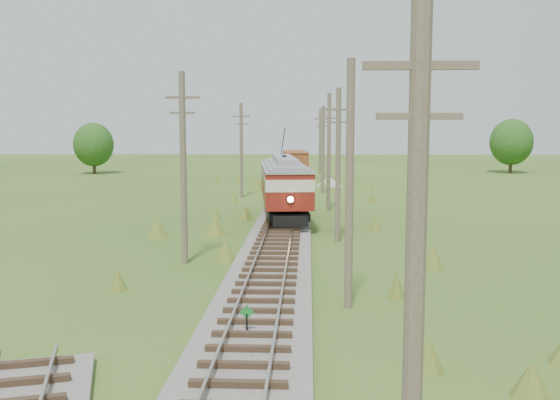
{
  "coord_description": "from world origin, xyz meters",
  "views": [
    {
      "loc": [
        1.66,
        -16.86,
        6.46
      ],
      "look_at": [
        0.0,
        19.19,
        2.21
      ],
      "focal_mm": 40.0,
      "sensor_mm": 36.0,
      "label": 1
    }
  ],
  "objects_px": {
    "switch_marker": "(247,319)",
    "gravel_pile": "(330,181)",
    "streetcar": "(284,182)",
    "gondola": "(295,162)"
  },
  "relations": [
    {
      "from": "streetcar",
      "to": "switch_marker",
      "type": "bearing_deg",
      "value": -95.98
    },
    {
      "from": "switch_marker",
      "to": "gondola",
      "type": "distance_m",
      "value": 59.77
    },
    {
      "from": "gravel_pile",
      "to": "gondola",
      "type": "bearing_deg",
      "value": 112.43
    },
    {
      "from": "switch_marker",
      "to": "gravel_pile",
      "type": "relative_size",
      "value": 0.35
    },
    {
      "from": "switch_marker",
      "to": "streetcar",
      "type": "bearing_deg",
      "value": 89.53
    },
    {
      "from": "switch_marker",
      "to": "gravel_pile",
      "type": "xyz_separation_m",
      "value": [
        4.23,
        49.99,
        -0.14
      ]
    },
    {
      "from": "streetcar",
      "to": "gondola",
      "type": "xyz_separation_m",
      "value": [
        -0.0,
        35.53,
        -0.6
      ]
    },
    {
      "from": "switch_marker",
      "to": "gravel_pile",
      "type": "distance_m",
      "value": 50.17
    },
    {
      "from": "streetcar",
      "to": "gravel_pile",
      "type": "height_order",
      "value": "streetcar"
    },
    {
      "from": "switch_marker",
      "to": "streetcar",
      "type": "xyz_separation_m",
      "value": [
        0.2,
        24.22,
        2.06
      ]
    }
  ]
}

